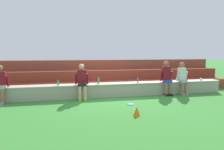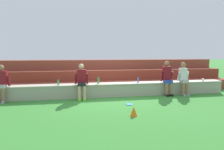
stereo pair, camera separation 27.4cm
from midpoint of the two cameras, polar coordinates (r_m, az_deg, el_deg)
name	(u,v)px [view 1 (the left image)]	position (r m, az deg, el deg)	size (l,w,h in m)	color
ground_plane	(113,97)	(7.97, -0.82, -6.57)	(80.00, 80.00, 0.00)	#388433
stone_seating_wall	(111,89)	(8.15, -1.18, -4.20)	(10.02, 0.55, 0.54)	#A8A08E
brick_bleachers	(103,77)	(10.01, -3.32, -0.64)	(12.16, 2.34, 1.43)	brown
person_far_left	(0,83)	(8.10, -30.81, -1.93)	(0.55, 0.49, 1.37)	#996B4C
person_left_of_center	(82,80)	(7.67, -9.82, -1.53)	(0.54, 0.57, 1.38)	#DBAD89
person_center	(167,77)	(8.63, 14.81, -0.45)	(0.53, 0.52, 1.46)	#996B4C
person_right_of_center	(182,77)	(8.94, 19.11, -0.56)	(0.49, 0.50, 1.40)	#996B4C
water_bottle_mid_right	(138,80)	(8.41, 6.64, -1.43)	(0.06, 0.06, 0.22)	blue
water_bottle_near_left	(58,82)	(7.91, -16.44, -2.11)	(0.07, 0.07, 0.23)	green
water_bottle_mid_left	(98,81)	(8.00, -4.98, -1.65)	(0.08, 0.08, 0.27)	green
plastic_cup_middle	(201,79)	(9.76, 23.88, -1.14)	(0.09, 0.09, 0.11)	white
frisbee	(131,104)	(6.92, 4.31, -8.54)	(0.25, 0.25, 0.02)	blue
sports_cone	(137,111)	(5.73, 5.87, -10.49)	(0.21, 0.21, 0.27)	orange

